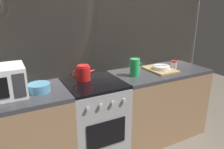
{
  "coord_description": "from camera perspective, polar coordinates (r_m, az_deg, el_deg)",
  "views": [
    {
      "loc": [
        -0.8,
        -1.93,
        1.66
      ],
      "look_at": [
        0.22,
        0.0,
        0.95
      ],
      "focal_mm": 33.74,
      "sensor_mm": 36.0,
      "label": 1
    }
  ],
  "objects": [
    {
      "name": "mixing_bowl",
      "position": [
        2.06,
        -19.12,
        -3.41
      ],
      "size": [
        0.2,
        0.2,
        0.08
      ],
      "primitive_type": "cylinder",
      "color": "teal",
      "rests_on": "counter_left"
    },
    {
      "name": "pitcher",
      "position": [
        2.4,
        6.21,
        1.95
      ],
      "size": [
        0.16,
        0.11,
        0.2
      ],
      "color": "green",
      "rests_on": "counter_right"
    },
    {
      "name": "back_wall",
      "position": [
        2.43,
        -8.24,
        6.95
      ],
      "size": [
        3.6,
        0.05,
        2.4
      ],
      "color": "#A39989",
      "rests_on": "ground_plane"
    },
    {
      "name": "dish_pile",
      "position": [
        2.68,
        13.04,
        1.59
      ],
      "size": [
        0.3,
        0.4,
        0.07
      ],
      "color": "tan",
      "rests_on": "counter_right"
    },
    {
      "name": "counter_right",
      "position": [
        2.84,
        12.33,
        -7.65
      ],
      "size": [
        1.2,
        0.6,
        0.9
      ],
      "color": "#997251",
      "rests_on": "ground_plane"
    },
    {
      "name": "kettle",
      "position": [
        2.27,
        -7.76,
        0.45
      ],
      "size": [
        0.28,
        0.15,
        0.17
      ],
      "color": "red",
      "rests_on": "stove_unit"
    },
    {
      "name": "counter_left",
      "position": [
        2.28,
        -26.96,
        -16.24
      ],
      "size": [
        1.2,
        0.6,
        0.9
      ],
      "color": "#997251",
      "rests_on": "ground_plane"
    },
    {
      "name": "spice_jar",
      "position": [
        2.8,
        16.38,
        2.6
      ],
      "size": [
        0.08,
        0.08,
        0.1
      ],
      "color": "silver",
      "rests_on": "counter_right"
    },
    {
      "name": "stove_unit",
      "position": [
        2.41,
        -4.74,
        -12.17
      ],
      "size": [
        0.6,
        0.63,
        0.9
      ],
      "color": "#9E9EA3",
      "rests_on": "ground_plane"
    }
  ]
}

